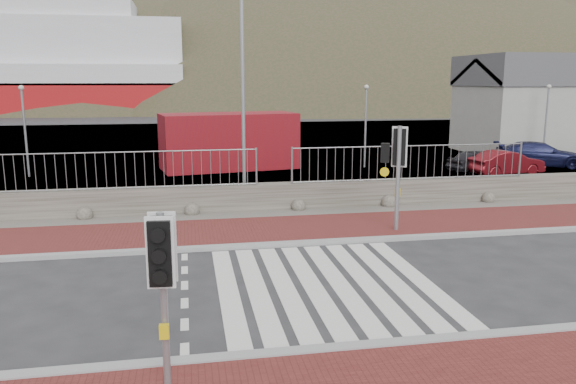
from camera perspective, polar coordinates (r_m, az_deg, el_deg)
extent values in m
plane|color=#28282B|center=(12.27, 3.88, -9.39)|extent=(220.00, 220.00, 0.00)
cube|color=maroon|center=(16.45, 0.05, -3.83)|extent=(40.00, 3.00, 0.08)
cube|color=gray|center=(9.61, 8.40, -15.25)|extent=(40.00, 0.25, 0.12)
cube|color=gray|center=(15.03, 1.08, -5.25)|extent=(40.00, 0.25, 0.12)
cube|color=silver|center=(11.96, -6.08, -9.96)|extent=(0.42, 5.60, 0.01)
cube|color=silver|center=(12.01, -3.18, -9.82)|extent=(0.42, 5.60, 0.01)
cube|color=silver|center=(12.09, -0.32, -9.65)|extent=(0.42, 5.60, 0.01)
cube|color=silver|center=(12.20, 2.49, -9.46)|extent=(0.42, 5.60, 0.01)
cube|color=silver|center=(12.34, 5.25, -9.26)|extent=(0.42, 5.60, 0.01)
cube|color=silver|center=(12.51, 7.93, -9.04)|extent=(0.42, 5.60, 0.01)
cube|color=silver|center=(12.70, 10.53, -8.80)|extent=(0.42, 5.60, 0.01)
cube|color=silver|center=(12.92, 13.05, -8.56)|extent=(0.42, 5.60, 0.01)
cube|color=#59544C|center=(18.36, -1.07, -2.26)|extent=(40.00, 1.50, 0.06)
cube|color=#4C473E|center=(19.04, -1.46, -0.47)|extent=(40.00, 0.60, 0.90)
cylinder|color=gray|center=(18.51, -16.29, 3.92)|extent=(8.40, 0.04, 0.04)
cylinder|color=gray|center=(18.63, -3.23, 2.53)|extent=(0.07, 0.07, 1.20)
cylinder|color=gray|center=(19.94, 12.39, 4.60)|extent=(8.40, 0.04, 0.04)
cylinder|color=gray|center=(18.81, 0.40, 2.63)|extent=(0.07, 0.07, 1.20)
cylinder|color=gray|center=(21.96, 22.51, 3.02)|extent=(0.07, 0.07, 1.20)
cube|color=#4C4C4F|center=(39.37, -6.09, 4.90)|extent=(120.00, 40.00, 0.50)
cube|color=#3F4C54|center=(74.21, -8.14, 7.81)|extent=(220.00, 50.00, 0.05)
cube|color=silver|center=(80.60, -21.76, 13.82)|extent=(30.00, 12.00, 6.00)
cube|color=silver|center=(80.93, -21.98, 16.64)|extent=(18.00, 10.00, 2.50)
cube|color=#9E9E99|center=(38.60, 26.23, 6.67)|extent=(12.00, 6.00, 4.00)
cube|color=#4C4C51|center=(38.54, 26.60, 10.96)|extent=(12.20, 6.20, 1.80)
ellipsoid|color=#303620|center=(102.69, -16.80, -2.93)|extent=(106.40, 68.40, 76.00)
ellipsoid|color=#303620|center=(108.65, 7.77, -5.05)|extent=(140.00, 90.00, 100.00)
cylinder|color=gray|center=(7.98, -12.46, -11.21)|extent=(0.10, 0.10, 2.62)
cube|color=gold|center=(8.11, -12.36, -13.34)|extent=(0.14, 0.09, 0.21)
cube|color=black|center=(7.72, -12.71, -5.75)|extent=(0.39, 0.26, 0.98)
sphere|color=#0CE53F|center=(7.80, -12.62, -7.72)|extent=(0.14, 0.14, 0.14)
cylinder|color=gray|center=(16.27, 11.10, 1.20)|extent=(0.12, 0.12, 3.08)
cube|color=gold|center=(16.34, 11.05, -0.13)|extent=(0.18, 0.14, 0.24)
cube|color=black|center=(16.14, 11.23, 4.46)|extent=(0.51, 0.42, 1.15)
sphere|color=#0CE53F|center=(16.18, 11.18, 3.30)|extent=(0.16, 0.16, 0.16)
cube|color=black|center=(16.18, 9.84, 3.94)|extent=(0.29, 0.26, 0.55)
cylinder|color=gray|center=(19.34, -4.59, 9.27)|extent=(0.13, 0.13, 7.32)
cube|color=maroon|center=(28.13, -6.03, 5.17)|extent=(6.94, 3.83, 2.74)
imported|color=black|center=(28.44, 18.80, 3.02)|extent=(3.39, 1.99, 1.08)
imported|color=#5D0D13|center=(27.93, 21.32, 2.78)|extent=(3.62, 1.69, 1.15)
imported|color=#121539|center=(31.37, 24.19, 3.51)|extent=(4.67, 3.12, 1.26)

